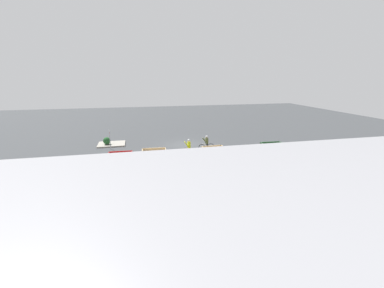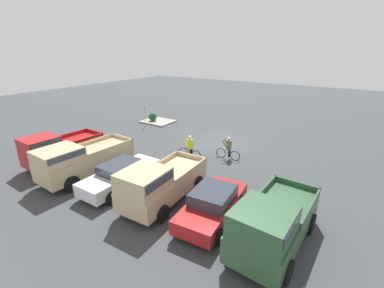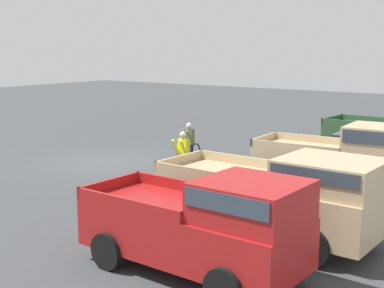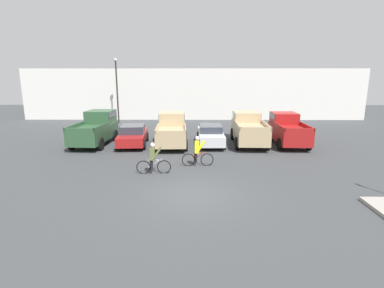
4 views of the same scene
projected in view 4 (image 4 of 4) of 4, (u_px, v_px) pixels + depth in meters
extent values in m
plane|color=#383A3D|center=(192.00, 194.00, 12.72)|extent=(80.00, 80.00, 0.00)
cube|color=silver|center=(194.00, 92.00, 39.09)|extent=(38.74, 11.39, 5.71)
cube|color=gray|center=(194.00, 69.00, 38.43)|extent=(38.74, 11.39, 0.20)
cube|color=#2D5133|center=(94.00, 133.00, 21.56)|extent=(2.30, 5.06, 1.03)
cube|color=#2D5133|center=(101.00, 117.00, 22.78)|extent=(1.97, 2.08, 0.93)
cube|color=#333D47|center=(101.00, 114.00, 22.74)|extent=(2.02, 1.93, 0.41)
cube|color=#2D5133|center=(74.00, 126.00, 20.51)|extent=(0.25, 2.97, 0.25)
cube|color=#2D5133|center=(102.00, 126.00, 20.39)|extent=(0.25, 2.97, 0.25)
cube|color=#2D5133|center=(79.00, 130.00, 19.04)|extent=(2.02, 0.19, 0.25)
cylinder|color=black|center=(90.00, 135.00, 23.22)|extent=(0.27, 0.86, 0.85)
cylinder|color=black|center=(115.00, 135.00, 23.09)|extent=(0.27, 0.86, 0.85)
cylinder|color=black|center=(71.00, 144.00, 20.23)|extent=(0.27, 0.86, 0.85)
cylinder|color=black|center=(101.00, 144.00, 20.10)|extent=(0.27, 0.86, 0.85)
cube|color=maroon|center=(133.00, 137.00, 21.53)|extent=(2.17, 4.51, 0.64)
cube|color=#2D333D|center=(133.00, 129.00, 21.40)|extent=(1.79, 2.10, 0.54)
cylinder|color=black|center=(123.00, 137.00, 22.89)|extent=(0.23, 0.68, 0.66)
cylinder|color=black|center=(147.00, 137.00, 23.02)|extent=(0.23, 0.68, 0.66)
cylinder|color=black|center=(117.00, 145.00, 20.16)|extent=(0.23, 0.68, 0.66)
cylinder|color=black|center=(144.00, 145.00, 20.29)|extent=(0.23, 0.68, 0.66)
cube|color=tan|center=(172.00, 134.00, 21.36)|extent=(2.24, 5.24, 0.93)
cube|color=tan|center=(172.00, 118.00, 22.66)|extent=(1.94, 2.14, 0.92)
cube|color=#333D47|center=(172.00, 116.00, 22.61)|extent=(1.99, 1.98, 0.40)
cube|color=tan|center=(157.00, 129.00, 20.19)|extent=(0.23, 3.09, 0.25)
cube|color=tan|center=(185.00, 129.00, 20.26)|extent=(0.23, 3.09, 0.25)
cube|color=tan|center=(170.00, 133.00, 18.76)|extent=(2.00, 0.17, 0.25)
cylinder|color=black|center=(159.00, 136.00, 22.97)|extent=(0.26, 0.81, 0.80)
cylinder|color=black|center=(185.00, 136.00, 23.05)|extent=(0.26, 0.81, 0.80)
cylinder|color=black|center=(156.00, 145.00, 19.86)|extent=(0.26, 0.81, 0.80)
cylinder|color=black|center=(186.00, 145.00, 19.94)|extent=(0.26, 0.81, 0.80)
cube|color=silver|center=(210.00, 136.00, 21.77)|extent=(1.79, 4.73, 0.68)
cube|color=#2D333D|center=(211.00, 128.00, 21.64)|extent=(1.58, 2.14, 0.47)
cylinder|color=black|center=(198.00, 136.00, 23.29)|extent=(0.19, 0.68, 0.68)
cylinder|color=black|center=(220.00, 136.00, 23.31)|extent=(0.19, 0.68, 0.68)
cylinder|color=black|center=(199.00, 145.00, 20.36)|extent=(0.19, 0.68, 0.68)
cylinder|color=black|center=(224.00, 144.00, 20.37)|extent=(0.19, 0.68, 0.68)
cube|color=tan|center=(249.00, 132.00, 21.75)|extent=(2.25, 5.60, 1.08)
cube|color=tan|center=(246.00, 116.00, 23.17)|extent=(1.98, 2.27, 0.71)
cube|color=#333D47|center=(246.00, 114.00, 23.13)|extent=(2.03, 2.10, 0.31)
cube|color=tan|center=(237.00, 125.00, 20.56)|extent=(0.19, 3.32, 0.25)
cube|color=tan|center=(266.00, 125.00, 20.48)|extent=(0.19, 3.32, 0.25)
cube|color=tan|center=(256.00, 129.00, 18.95)|extent=(2.07, 0.15, 0.25)
cylinder|color=black|center=(232.00, 134.00, 23.57)|extent=(0.25, 0.89, 0.89)
cylinder|color=black|center=(259.00, 134.00, 23.49)|extent=(0.25, 0.89, 0.89)
cylinder|color=black|center=(237.00, 143.00, 20.23)|extent=(0.25, 0.89, 0.89)
cylinder|color=black|center=(268.00, 144.00, 20.15)|extent=(0.25, 0.89, 0.89)
cube|color=maroon|center=(288.00, 133.00, 21.49)|extent=(2.09, 4.87, 1.03)
cube|color=maroon|center=(284.00, 118.00, 22.70)|extent=(1.85, 1.98, 0.79)
cube|color=#333D47|center=(284.00, 116.00, 22.66)|extent=(1.91, 1.82, 0.35)
cube|color=maroon|center=(279.00, 127.00, 20.44)|extent=(0.16, 2.89, 0.25)
cube|color=maroon|center=(307.00, 127.00, 20.38)|extent=(0.16, 2.89, 0.25)
cube|color=maroon|center=(300.00, 130.00, 19.04)|extent=(1.96, 0.13, 0.25)
cylinder|color=black|center=(270.00, 136.00, 23.09)|extent=(0.24, 0.82, 0.81)
cylinder|color=black|center=(295.00, 136.00, 23.02)|extent=(0.24, 0.82, 0.81)
cylinder|color=black|center=(280.00, 144.00, 20.18)|extent=(0.24, 0.82, 0.81)
cylinder|color=black|center=(309.00, 144.00, 20.11)|extent=(0.24, 0.82, 0.81)
torus|color=black|center=(207.00, 160.00, 16.69)|extent=(0.73, 0.10, 0.73)
torus|color=black|center=(188.00, 160.00, 16.63)|extent=(0.73, 0.10, 0.73)
cylinder|color=maroon|center=(198.00, 157.00, 16.62)|extent=(0.54, 0.07, 0.39)
cylinder|color=maroon|center=(198.00, 153.00, 16.57)|extent=(0.57, 0.07, 0.04)
cylinder|color=maroon|center=(194.00, 157.00, 16.61)|extent=(0.04, 0.04, 0.36)
cylinder|color=maroon|center=(205.00, 153.00, 16.59)|extent=(0.05, 0.46, 0.02)
cylinder|color=black|center=(196.00, 157.00, 16.71)|extent=(0.13, 0.13, 0.54)
cylinder|color=black|center=(196.00, 158.00, 16.54)|extent=(0.13, 0.13, 0.54)
cube|color=yellow|center=(197.00, 147.00, 16.49)|extent=(0.26, 0.37, 0.66)
cylinder|color=yellow|center=(200.00, 146.00, 16.67)|extent=(0.52, 0.12, 0.71)
cylinder|color=yellow|center=(201.00, 148.00, 16.34)|extent=(0.52, 0.12, 0.71)
sphere|color=tan|center=(197.00, 139.00, 16.40)|extent=(0.22, 0.22, 0.22)
sphere|color=silver|center=(197.00, 138.00, 16.38)|extent=(0.24, 0.24, 0.24)
torus|color=black|center=(164.00, 167.00, 15.36)|extent=(0.72, 0.09, 0.72)
torus|color=black|center=(143.00, 167.00, 15.30)|extent=(0.72, 0.09, 0.72)
cylinder|color=silver|center=(154.00, 164.00, 15.29)|extent=(0.55, 0.07, 0.38)
cylinder|color=silver|center=(154.00, 160.00, 15.25)|extent=(0.58, 0.07, 0.04)
cylinder|color=silver|center=(150.00, 164.00, 15.28)|extent=(0.04, 0.04, 0.35)
cylinder|color=silver|center=(161.00, 159.00, 15.26)|extent=(0.05, 0.46, 0.02)
cylinder|color=black|center=(152.00, 164.00, 15.38)|extent=(0.13, 0.13, 0.54)
cylinder|color=black|center=(151.00, 165.00, 15.21)|extent=(0.13, 0.13, 0.54)
cube|color=#5B6638|center=(152.00, 154.00, 15.17)|extent=(0.26, 0.37, 0.61)
cylinder|color=#5B6638|center=(157.00, 153.00, 15.35)|extent=(0.52, 0.12, 0.66)
cylinder|color=#5B6638|center=(156.00, 155.00, 15.02)|extent=(0.52, 0.12, 0.66)
sphere|color=tan|center=(153.00, 146.00, 15.08)|extent=(0.21, 0.21, 0.21)
sphere|color=silver|center=(153.00, 145.00, 15.07)|extent=(0.23, 0.23, 0.23)
cylinder|color=#2D2823|center=(117.00, 93.00, 31.35)|extent=(0.16, 0.16, 6.37)
sphere|color=#B2B2A8|center=(115.00, 60.00, 30.62)|extent=(0.36, 0.36, 0.36)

